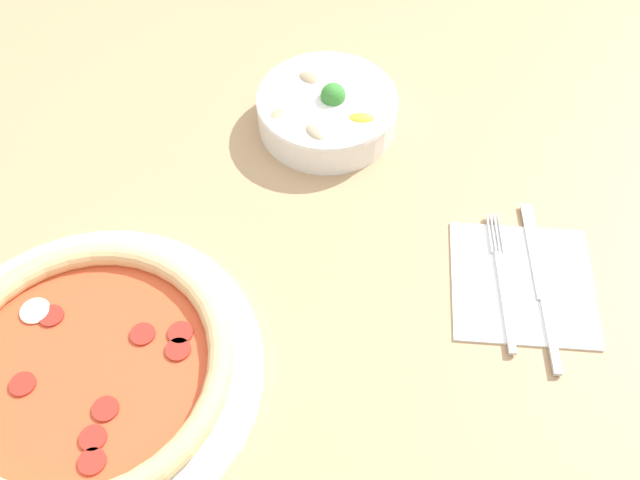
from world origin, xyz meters
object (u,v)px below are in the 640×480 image
(bowl, at_px, (327,108))
(knife, at_px, (542,290))
(pizza, at_px, (86,369))
(fork, at_px, (502,281))

(bowl, xyz_separation_m, knife, (0.25, -0.24, -0.02))
(pizza, relative_size, knife, 1.60)
(bowl, xyz_separation_m, fork, (0.21, -0.24, -0.02))
(pizza, distance_m, knife, 0.49)
(bowl, height_order, knife, bowl)
(pizza, height_order, fork, pizza)
(bowl, bearing_deg, pizza, -119.67)
(pizza, bearing_deg, bowl, 60.33)
(bowl, bearing_deg, fork, -48.31)
(pizza, distance_m, fork, 0.45)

